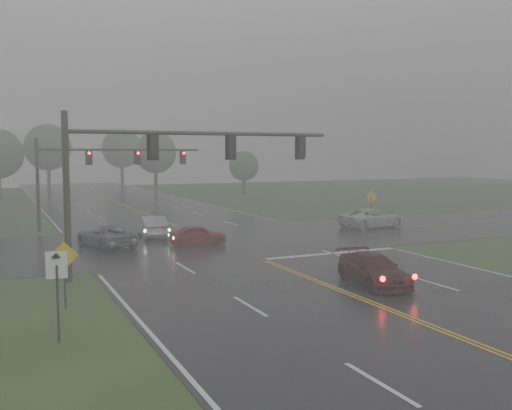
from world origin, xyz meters
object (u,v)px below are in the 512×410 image
signal_gantry_far (92,166)px  pickup_white (372,228)px  sedan_maroon (373,285)px  car_grey (106,247)px  signal_gantry_near (156,162)px  sedan_red (198,245)px  sedan_silver (152,237)px

signal_gantry_far → pickup_white: bearing=-22.8°
sedan_maroon → car_grey: sedan_maroon is taller
signal_gantry_far → signal_gantry_near: bearing=-89.2°
signal_gantry_far → car_grey: bearing=-94.0°
sedan_red → signal_gantry_near: bearing=152.5°
car_grey → signal_gantry_near: (0.88, -8.96, 5.38)m
pickup_white → signal_gantry_far: signal_gantry_far is taller
sedan_silver → sedan_maroon: bearing=110.6°
sedan_red → sedan_silver: (-1.84, 4.45, 0.00)m
sedan_red → signal_gantry_near: signal_gantry_near is taller
sedan_silver → car_grey: 4.67m
sedan_maroon → signal_gantry_near: 11.53m
sedan_maroon → signal_gantry_near: size_ratio=0.34×
car_grey → pickup_white: bearing=165.6°
sedan_maroon → sedan_silver: bearing=115.2°
sedan_maroon → sedan_red: (-3.43, 13.76, 0.00)m
car_grey → pickup_white: (20.54, 0.70, 0.00)m
sedan_maroon → signal_gantry_far: bearing=117.8°
car_grey → signal_gantry_near: size_ratio=0.35×
sedan_maroon → signal_gantry_near: bearing=150.9°
signal_gantry_near → sedan_red: bearing=58.4°
car_grey → signal_gantry_far: (0.64, 9.08, 4.84)m
signal_gantry_near → signal_gantry_far: bearing=90.8°
sedan_silver → pickup_white: bearing=176.9°
signal_gantry_near → signal_gantry_far: signal_gantry_near is taller
signal_gantry_near → sedan_silver: bearing=77.0°
sedan_silver → sedan_red: bearing=116.9°
sedan_maroon → pickup_white: pickup_white is taller
sedan_maroon → signal_gantry_far: (-8.26, 24.35, 4.84)m
sedan_maroon → signal_gantry_far: 26.16m
sedan_red → car_grey: bearing=78.7°
signal_gantry_far → sedan_maroon: bearing=-71.3°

